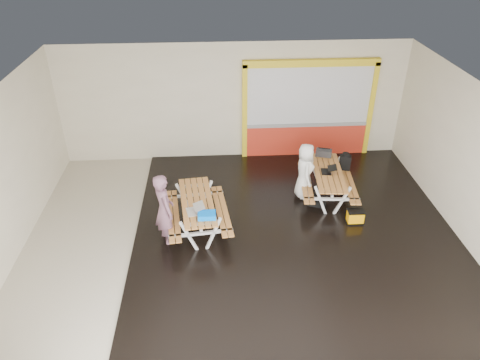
{
  "coord_description": "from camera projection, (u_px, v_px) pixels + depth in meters",
  "views": [
    {
      "loc": [
        -0.6,
        -8.36,
        6.63
      ],
      "look_at": [
        0.0,
        0.9,
        1.0
      ],
      "focal_mm": 33.85,
      "sensor_mm": 36.0,
      "label": 1
    }
  ],
  "objects": [
    {
      "name": "toolbox",
      "position": [
        324.0,
        153.0,
        12.26
      ],
      "size": [
        0.46,
        0.32,
        0.24
      ],
      "color": "black",
      "rests_on": "picnic_table_right"
    },
    {
      "name": "room",
      "position": [
        243.0,
        172.0,
        9.69
      ],
      "size": [
        10.02,
        8.02,
        3.52
      ],
      "color": "#C0B6A2",
      "rests_on": "ground"
    },
    {
      "name": "person_left",
      "position": [
        164.0,
        210.0,
        10.01
      ],
      "size": [
        0.65,
        0.76,
        1.78
      ],
      "primitive_type": "imported",
      "rotation": [
        0.0,
        0.0,
        1.99
      ],
      "color": "#754D60",
      "rests_on": "deck"
    },
    {
      "name": "picnic_table_right",
      "position": [
        328.0,
        178.0,
        11.67
      ],
      "size": [
        1.55,
        2.14,
        0.81
      ],
      "color": "#B17133",
      "rests_on": "deck"
    },
    {
      "name": "dark_case",
      "position": [
        317.0,
        201.0,
        11.61
      ],
      "size": [
        0.53,
        0.47,
        0.16
      ],
      "primitive_type": "cube",
      "rotation": [
        0.0,
        0.0,
        -0.39
      ],
      "color": "black",
      "rests_on": "deck"
    },
    {
      "name": "laptop_left",
      "position": [
        195.0,
        210.0,
        10.0
      ],
      "size": [
        0.45,
        0.42,
        0.17
      ],
      "color": "silver",
      "rests_on": "picnic_table_left"
    },
    {
      "name": "picnic_table_left",
      "position": [
        197.0,
        208.0,
        10.5
      ],
      "size": [
        1.62,
        2.21,
        0.83
      ],
      "color": "#B17133",
      "rests_on": "deck"
    },
    {
      "name": "blue_pouch",
      "position": [
        207.0,
        215.0,
        9.82
      ],
      "size": [
        0.39,
        0.28,
        0.11
      ],
      "primitive_type": "cube",
      "rotation": [
        0.0,
        0.0,
        0.02
      ],
      "color": "#006AF1",
      "rests_on": "picnic_table_left"
    },
    {
      "name": "person_right",
      "position": [
        305.0,
        171.0,
        11.54
      ],
      "size": [
        0.49,
        0.74,
        1.49
      ],
      "primitive_type": "imported",
      "rotation": [
        0.0,
        0.0,
        1.55
      ],
      "color": "white",
      "rests_on": "deck"
    },
    {
      "name": "laptop_right",
      "position": [
        328.0,
        170.0,
        11.53
      ],
      "size": [
        0.42,
        0.39,
        0.16
      ],
      "color": "black",
      "rests_on": "picnic_table_right"
    },
    {
      "name": "fluke_bag",
      "position": [
        355.0,
        217.0,
        10.9
      ],
      "size": [
        0.4,
        0.27,
        0.34
      ],
      "color": "black",
      "rests_on": "deck"
    },
    {
      "name": "deck",
      "position": [
        295.0,
        233.0,
        10.66
      ],
      "size": [
        7.5,
        7.98,
        0.05
      ],
      "primitive_type": "cube",
      "color": "black",
      "rests_on": "room"
    },
    {
      "name": "kiosk",
      "position": [
        308.0,
        112.0,
        13.33
      ],
      "size": [
        3.88,
        0.16,
        3.0
      ],
      "color": "red",
      "rests_on": "room"
    },
    {
      "name": "backpack",
      "position": [
        345.0,
        162.0,
        12.18
      ],
      "size": [
        0.33,
        0.26,
        0.5
      ],
      "color": "black",
      "rests_on": "picnic_table_right"
    }
  ]
}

